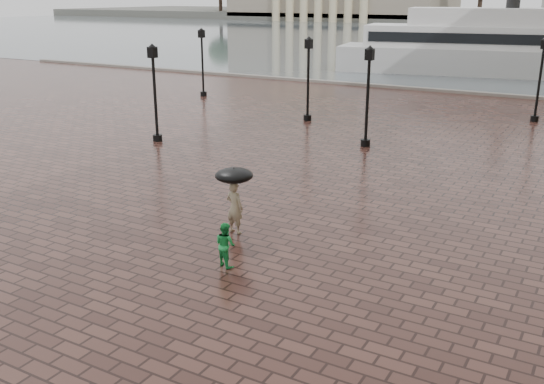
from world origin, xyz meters
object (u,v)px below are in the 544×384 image
(child_pedestrian, at_px, (225,244))
(street_lamps, at_px, (311,79))
(ferry_near, at_px, (474,47))
(adult_pedestrian, at_px, (235,208))

(child_pedestrian, bearing_deg, street_lamps, -52.27)
(child_pedestrian, height_order, ferry_near, ferry_near)
(adult_pedestrian, xyz_separation_m, child_pedestrian, (1.04, -2.04, -0.19))
(child_pedestrian, bearing_deg, adult_pedestrian, -44.78)
(street_lamps, relative_size, ferry_near, 0.90)
(street_lamps, bearing_deg, child_pedestrian, -70.40)
(adult_pedestrian, distance_m, child_pedestrian, 2.30)
(adult_pedestrian, relative_size, child_pedestrian, 1.32)
(adult_pedestrian, height_order, child_pedestrian, adult_pedestrian)
(adult_pedestrian, relative_size, ferry_near, 0.07)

